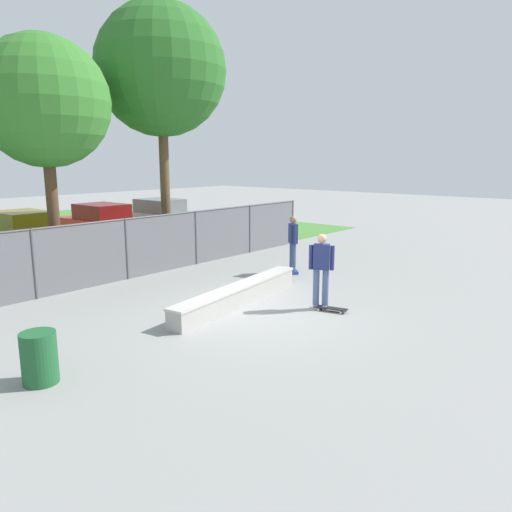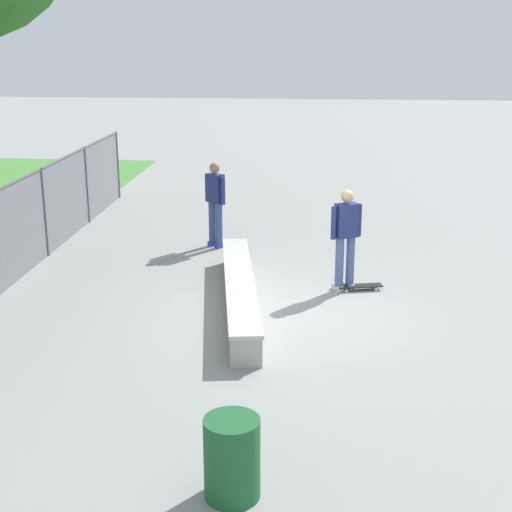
{
  "view_description": "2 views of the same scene",
  "coord_description": "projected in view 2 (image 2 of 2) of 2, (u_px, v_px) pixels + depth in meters",
  "views": [
    {
      "loc": [
        -8.27,
        -6.86,
        3.52
      ],
      "look_at": [
        0.78,
        0.83,
        1.15
      ],
      "focal_mm": 34.04,
      "sensor_mm": 36.0,
      "label": 1
    },
    {
      "loc": [
        -11.21,
        -0.32,
        4.42
      ],
      "look_at": [
        -0.22,
        0.65,
        1.04
      ],
      "focal_mm": 51.4,
      "sensor_mm": 36.0,
      "label": 2
    }
  ],
  "objects": [
    {
      "name": "ground_plane",
      "position": [
        296.0,
        313.0,
        12.0
      ],
      "size": [
        80.0,
        80.0,
        0.0
      ],
      "primitive_type": "plane",
      "color": "gray"
    },
    {
      "name": "concrete_ledge",
      "position": [
        240.0,
        292.0,
        12.27
      ],
      "size": [
        4.9,
        1.19,
        0.49
      ],
      "color": "#A8A59E",
      "rests_on": "ground"
    },
    {
      "name": "skateboarder",
      "position": [
        346.0,
        235.0,
        12.81
      ],
      "size": [
        0.41,
        0.54,
        1.82
      ],
      "color": "beige",
      "rests_on": "ground"
    },
    {
      "name": "skateboard",
      "position": [
        360.0,
        286.0,
        13.07
      ],
      "size": [
        0.38,
        0.82,
        0.09
      ],
      "color": "black",
      "rests_on": "ground"
    },
    {
      "name": "bystander",
      "position": [
        215.0,
        201.0,
        15.43
      ],
      "size": [
        0.44,
        0.47,
        1.82
      ],
      "color": "#2647A5",
      "rests_on": "ground"
    },
    {
      "name": "trash_bin",
      "position": [
        232.0,
        458.0,
        7.17
      ],
      "size": [
        0.56,
        0.56,
        0.85
      ],
      "primitive_type": "cylinder",
      "color": "#1E592D",
      "rests_on": "ground"
    }
  ]
}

